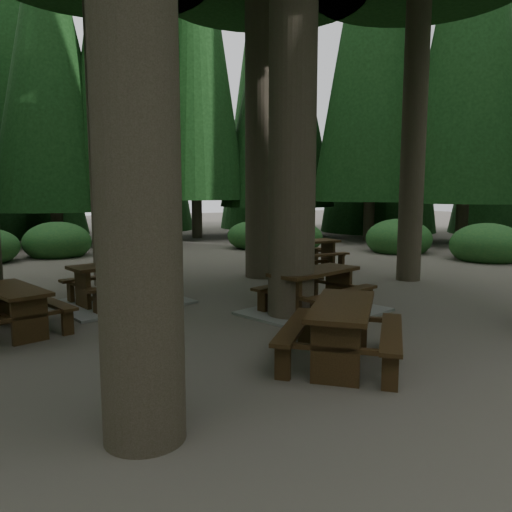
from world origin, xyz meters
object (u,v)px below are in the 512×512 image
picnic_table_b (13,303)px  picnic_table_e (342,324)px  picnic_table_c (120,290)px  picnic_table_d (306,250)px  picnic_table_a (315,298)px

picnic_table_b → picnic_table_e: picnic_table_e is taller
picnic_table_b → picnic_table_c: (2.01, 1.35, -0.21)m
picnic_table_c → picnic_table_e: picnic_table_c is taller
picnic_table_e → picnic_table_c: bearing=63.2°
picnic_table_d → picnic_table_b: bearing=-157.4°
picnic_table_a → picnic_table_e: 2.81m
picnic_table_a → picnic_table_c: (-3.06, 2.50, 0.00)m
picnic_table_a → picnic_table_d: 5.27m
picnic_table_b → picnic_table_d: (7.87, 3.30, 0.06)m
picnic_table_c → picnic_table_e: 5.30m
picnic_table_a → picnic_table_d: size_ratio=1.49×
picnic_table_c → picnic_table_a: bearing=-52.2°
picnic_table_a → picnic_table_c: size_ratio=1.02×
picnic_table_a → picnic_table_d: bearing=41.1°
picnic_table_d → picnic_table_e: bearing=-120.6°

